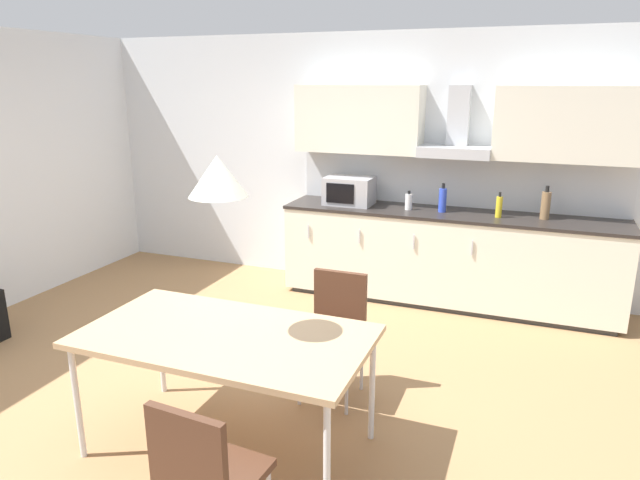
{
  "coord_description": "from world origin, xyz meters",
  "views": [
    {
      "loc": [
        1.91,
        -3.23,
        2.15
      ],
      "look_at": [
        0.44,
        0.56,
        1.0
      ],
      "focal_mm": 32.0,
      "sensor_mm": 36.0,
      "label": 1
    }
  ],
  "objects_px": {
    "bottle_brown": "(546,205)",
    "pendant_lamp": "(218,176)",
    "bottle_white": "(409,202)",
    "chair_near_right": "(203,471)",
    "microwave": "(349,191)",
    "bottle_yellow": "(499,207)",
    "bottle_blue": "(443,200)",
    "chair_far_right": "(335,322)",
    "dining_table": "(226,340)"
  },
  "relations": [
    {
      "from": "bottle_yellow",
      "to": "bottle_blue",
      "type": "distance_m",
      "value": 0.53
    },
    {
      "from": "microwave",
      "to": "bottle_yellow",
      "type": "xyz_separation_m",
      "value": [
        1.47,
        -0.05,
        -0.04
      ]
    },
    {
      "from": "chair_far_right",
      "to": "pendant_lamp",
      "type": "relative_size",
      "value": 2.72
    },
    {
      "from": "microwave",
      "to": "bottle_brown",
      "type": "height_order",
      "value": "bottle_brown"
    },
    {
      "from": "bottle_blue",
      "to": "dining_table",
      "type": "bearing_deg",
      "value": -104.84
    },
    {
      "from": "chair_near_right",
      "to": "pendant_lamp",
      "type": "height_order",
      "value": "pendant_lamp"
    },
    {
      "from": "bottle_brown",
      "to": "pendant_lamp",
      "type": "relative_size",
      "value": 0.96
    },
    {
      "from": "microwave",
      "to": "pendant_lamp",
      "type": "bearing_deg",
      "value": -86.04
    },
    {
      "from": "bottle_yellow",
      "to": "chair_far_right",
      "type": "height_order",
      "value": "bottle_yellow"
    },
    {
      "from": "bottle_yellow",
      "to": "bottle_blue",
      "type": "height_order",
      "value": "bottle_blue"
    },
    {
      "from": "bottle_yellow",
      "to": "dining_table",
      "type": "xyz_separation_m",
      "value": [
        -1.27,
        -2.79,
        -0.31
      ]
    },
    {
      "from": "microwave",
      "to": "bottle_yellow",
      "type": "relative_size",
      "value": 2.03
    },
    {
      "from": "dining_table",
      "to": "chair_far_right",
      "type": "xyz_separation_m",
      "value": [
        0.37,
        0.83,
        -0.17
      ]
    },
    {
      "from": "bottle_yellow",
      "to": "bottle_blue",
      "type": "xyz_separation_m",
      "value": [
        -0.52,
        0.04,
        0.02
      ]
    },
    {
      "from": "bottle_brown",
      "to": "dining_table",
      "type": "distance_m",
      "value": 3.34
    },
    {
      "from": "bottle_brown",
      "to": "dining_table",
      "type": "height_order",
      "value": "bottle_brown"
    },
    {
      "from": "microwave",
      "to": "chair_near_right",
      "type": "relative_size",
      "value": 0.55
    },
    {
      "from": "microwave",
      "to": "pendant_lamp",
      "type": "height_order",
      "value": "pendant_lamp"
    },
    {
      "from": "microwave",
      "to": "chair_near_right",
      "type": "distance_m",
      "value": 3.75
    },
    {
      "from": "bottle_blue",
      "to": "chair_near_right",
      "type": "relative_size",
      "value": 0.32
    },
    {
      "from": "bottle_brown",
      "to": "pendant_lamp",
      "type": "bearing_deg",
      "value": -120.23
    },
    {
      "from": "bottle_blue",
      "to": "bottle_brown",
      "type": "bearing_deg",
      "value": 2.6
    },
    {
      "from": "microwave",
      "to": "bottle_yellow",
      "type": "height_order",
      "value": "microwave"
    },
    {
      "from": "bottle_blue",
      "to": "pendant_lamp",
      "type": "xyz_separation_m",
      "value": [
        -0.75,
        -2.83,
        0.62
      ]
    },
    {
      "from": "bottle_white",
      "to": "bottle_blue",
      "type": "height_order",
      "value": "bottle_blue"
    },
    {
      "from": "bottle_blue",
      "to": "chair_far_right",
      "type": "bearing_deg",
      "value": -100.7
    },
    {
      "from": "bottle_brown",
      "to": "bottle_white",
      "type": "relative_size",
      "value": 1.63
    },
    {
      "from": "bottle_brown",
      "to": "pendant_lamp",
      "type": "distance_m",
      "value": 3.37
    },
    {
      "from": "microwave",
      "to": "chair_far_right",
      "type": "xyz_separation_m",
      "value": [
        0.57,
        -2.0,
        -0.53
      ]
    },
    {
      "from": "microwave",
      "to": "dining_table",
      "type": "height_order",
      "value": "microwave"
    },
    {
      "from": "microwave",
      "to": "pendant_lamp",
      "type": "xyz_separation_m",
      "value": [
        0.2,
        -2.83,
        0.6
      ]
    },
    {
      "from": "bottle_white",
      "to": "chair_far_right",
      "type": "bearing_deg",
      "value": -91.55
    },
    {
      "from": "microwave",
      "to": "chair_near_right",
      "type": "height_order",
      "value": "microwave"
    },
    {
      "from": "chair_near_right",
      "to": "dining_table",
      "type": "bearing_deg",
      "value": 113.73
    },
    {
      "from": "bottle_yellow",
      "to": "chair_near_right",
      "type": "xyz_separation_m",
      "value": [
        -0.91,
        -3.62,
        -0.49
      ]
    },
    {
      "from": "bottle_brown",
      "to": "bottle_yellow",
      "type": "height_order",
      "value": "bottle_brown"
    },
    {
      "from": "dining_table",
      "to": "chair_far_right",
      "type": "height_order",
      "value": "chair_far_right"
    },
    {
      "from": "bottle_yellow",
      "to": "pendant_lamp",
      "type": "xyz_separation_m",
      "value": [
        -1.27,
        -2.79,
        0.64
      ]
    },
    {
      "from": "pendant_lamp",
      "to": "chair_near_right",
      "type": "bearing_deg",
      "value": -66.27
    },
    {
      "from": "microwave",
      "to": "bottle_brown",
      "type": "bearing_deg",
      "value": 1.02
    },
    {
      "from": "bottle_yellow",
      "to": "chair_near_right",
      "type": "height_order",
      "value": "bottle_yellow"
    },
    {
      "from": "bottle_white",
      "to": "chair_near_right",
      "type": "xyz_separation_m",
      "value": [
        -0.06,
        -3.64,
        -0.47
      ]
    },
    {
      "from": "microwave",
      "to": "bottle_blue",
      "type": "xyz_separation_m",
      "value": [
        0.94,
        -0.01,
        -0.02
      ]
    },
    {
      "from": "bottle_yellow",
      "to": "chair_near_right",
      "type": "relative_size",
      "value": 0.27
    },
    {
      "from": "bottle_blue",
      "to": "dining_table",
      "type": "distance_m",
      "value": 2.94
    },
    {
      "from": "dining_table",
      "to": "microwave",
      "type": "bearing_deg",
      "value": 93.96
    },
    {
      "from": "dining_table",
      "to": "chair_near_right",
      "type": "xyz_separation_m",
      "value": [
        0.37,
        -0.83,
        -0.17
      ]
    },
    {
      "from": "microwave",
      "to": "pendant_lamp",
      "type": "relative_size",
      "value": 1.5
    },
    {
      "from": "bottle_yellow",
      "to": "bottle_brown",
      "type": "bearing_deg",
      "value": 11.51
    },
    {
      "from": "dining_table",
      "to": "bottle_blue",
      "type": "bearing_deg",
      "value": 75.16
    }
  ]
}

